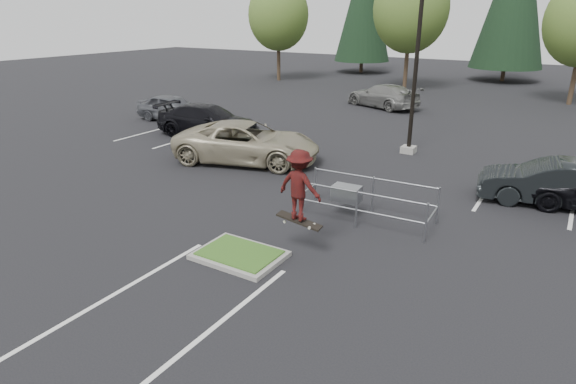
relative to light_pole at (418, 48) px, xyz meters
The scene contains 14 objects.
ground 12.85m from the light_pole, 92.39° to the right, with size 120.00×120.00×0.00m, color black.
grass_median 12.82m from the light_pole, 92.39° to the right, with size 2.20×1.60×0.16m.
stall_lines 7.74m from the light_pole, 107.24° to the right, with size 22.62×17.60×0.01m.
light_pole is the anchor object (origin of this frame).
decid_a 25.86m from the light_pole, 135.75° to the left, with size 5.44×5.44×8.91m.
decid_b 19.70m from the light_pole, 109.35° to the left, with size 5.89×5.89×9.64m.
conif_a 31.63m from the light_pole, 117.38° to the left, with size 5.72×5.72×13.00m.
cart_corral 8.92m from the light_pole, 84.34° to the right, with size 4.17×1.66×1.16m.
skateboarder 11.34m from the light_pole, 86.36° to the right, with size 1.22×0.74×2.02m.
car_l_tan 8.27m from the light_pole, 137.43° to the right, with size 2.80×6.08×1.69m, color tan.
car_l_black 10.75m from the light_pole, 166.88° to the right, with size 2.23×5.50×1.60m, color black.
car_l_grey 14.52m from the light_pole, behind, with size 1.79×4.45×1.52m, color #4F5157.
car_r_charc 7.99m from the light_pole, 31.31° to the right, with size 1.59×4.56×1.50m, color black.
car_far_silver 11.82m from the light_pole, 116.77° to the left, with size 2.17×5.34×1.55m, color gray.
Camera 1 is at (6.88, -8.79, 5.95)m, focal length 30.00 mm.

